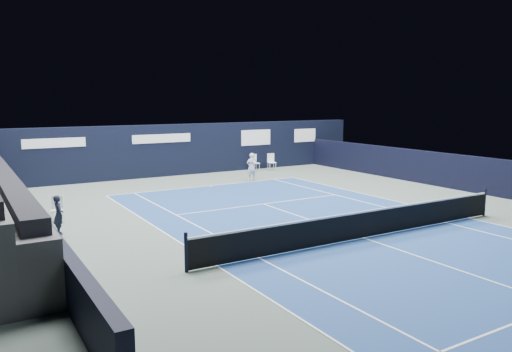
{
  "coord_description": "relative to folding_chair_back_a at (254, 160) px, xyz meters",
  "views": [
    {
      "loc": [
        -11.42,
        -11.98,
        4.6
      ],
      "look_at": [
        -0.4,
        6.35,
        1.3
      ],
      "focal_mm": 35.0,
      "sensor_mm": 36.0,
      "label": 1
    }
  ],
  "objects": [
    {
      "name": "enclosure_wall_right",
      "position": [
        5.45,
        -9.69,
        0.2
      ],
      "size": [
        0.3,
        22.0,
        1.8
      ],
      "primitive_type": "cube",
      "color": "black",
      "rests_on": "ground"
    },
    {
      "name": "folding_chair_back_a",
      "position": [
        0.0,
        0.0,
        0.0
      ],
      "size": [
        0.48,
        0.51,
        1.06
      ],
      "rotation": [
        0.0,
        0.0,
        0.03
      ],
      "color": "white",
      "rests_on": "ground"
    },
    {
      "name": "tennis_net",
      "position": [
        -5.05,
        -15.69,
        -0.2
      ],
      "size": [
        12.9,
        0.1,
        1.1
      ],
      "color": "black",
      "rests_on": "ground"
    },
    {
      "name": "back_sponsor_wall",
      "position": [
        -5.05,
        0.81,
        0.85
      ],
      "size": [
        26.0,
        0.63,
        3.1
      ],
      "color": "black",
      "rests_on": "ground"
    },
    {
      "name": "tennis_player",
      "position": [
        -2.24,
        -3.47,
        0.09
      ],
      "size": [
        0.6,
        0.82,
        1.58
      ],
      "color": "silver",
      "rests_on": "ground"
    },
    {
      "name": "folding_chair_back_b",
      "position": [
        1.12,
        -0.35,
        -0.09
      ],
      "size": [
        0.56,
        0.55,
        1.08
      ],
      "rotation": [
        0.0,
        0.0,
        -0.22
      ],
      "color": "white",
      "rests_on": "ground"
    },
    {
      "name": "side_barrier_left",
      "position": [
        -14.55,
        -9.72,
        -0.1
      ],
      "size": [
        0.33,
        22.0,
        1.2
      ],
      "color": "black",
      "rests_on": "ground"
    },
    {
      "name": "court_surface",
      "position": [
        -5.05,
        -15.69,
        -0.7
      ],
      "size": [
        10.97,
        23.77,
        0.01
      ],
      "primitive_type": "cube",
      "color": "navy",
      "rests_on": "ground"
    },
    {
      "name": "line_judge",
      "position": [
        -13.69,
        -9.86,
        -0.03
      ],
      "size": [
        0.37,
        0.52,
        1.36
      ],
      "primitive_type": "imported",
      "rotation": [
        0.0,
        0.0,
        1.66
      ],
      "color": "black",
      "rests_on": "ground"
    },
    {
      "name": "ground",
      "position": [
        -5.05,
        -13.69,
        -0.7
      ],
      "size": [
        48.0,
        48.0,
        0.0
      ],
      "primitive_type": "plane",
      "color": "#4F5E55",
      "rests_on": "ground"
    },
    {
      "name": "line_judge_chair",
      "position": [
        -13.43,
        -7.95,
        -0.16
      ],
      "size": [
        0.53,
        0.53,
        0.96
      ],
      "rotation": [
        0.0,
        0.0,
        -0.33
      ],
      "color": "silver",
      "rests_on": "ground"
    },
    {
      "name": "court_markings",
      "position": [
        -5.05,
        -15.69,
        -0.69
      ],
      "size": [
        11.03,
        23.83,
        0.0
      ],
      "color": "white",
      "rests_on": "court_surface"
    }
  ]
}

